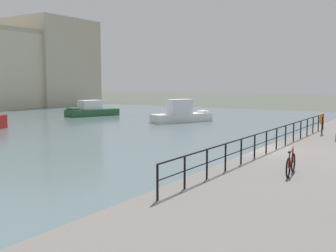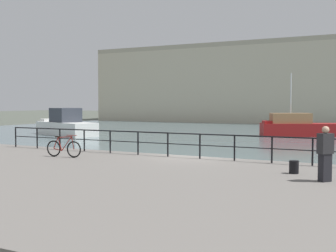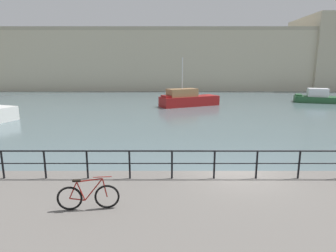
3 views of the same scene
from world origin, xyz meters
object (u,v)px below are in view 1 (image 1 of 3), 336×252
object	(u,v)px
moored_white_yacht	(91,110)
parked_bicycle	(291,164)
moored_small_launch	(181,114)
life_ring_stand	(321,119)

from	to	relation	value
moored_white_yacht	parked_bicycle	xyz separation A→B (m)	(-22.92, -30.91, 0.48)
moored_small_launch	parked_bicycle	world-z (taller)	moored_small_launch
parked_bicycle	life_ring_stand	size ratio (longest dim) A/B	1.26
parked_bicycle	life_ring_stand	distance (m)	12.91
life_ring_stand	moored_white_yacht	bearing A→B (deg)	70.90
moored_white_yacht	moored_small_launch	distance (m)	13.37
life_ring_stand	parked_bicycle	bearing A→B (deg)	-172.60
moored_white_yacht	life_ring_stand	bearing A→B (deg)	89.72
parked_bicycle	life_ring_stand	bearing A→B (deg)	1.28
moored_white_yacht	parked_bicycle	world-z (taller)	moored_white_yacht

